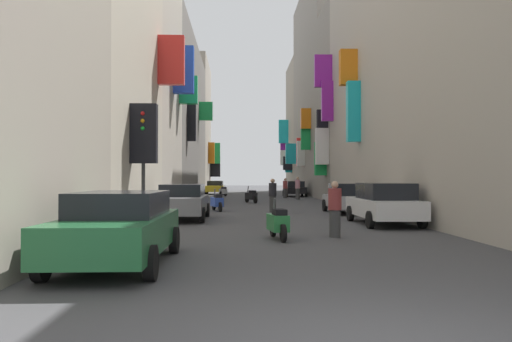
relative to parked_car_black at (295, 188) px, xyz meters
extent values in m
plane|color=#424244|center=(-3.71, -9.04, -0.73)|extent=(140.00, 140.00, 0.00)
cube|color=#BCB29E|center=(-11.71, -25.15, 5.41)|extent=(6.00, 9.32, 12.29)
cube|color=black|center=(-8.27, -27.27, 2.46)|extent=(0.88, 0.39, 1.99)
cube|color=red|center=(-8.12, -21.72, 6.28)|extent=(1.18, 0.40, 2.21)
cube|color=#B2A899|center=(-11.71, -16.43, 8.32)|extent=(6.00, 8.13, 18.10)
cube|color=blue|center=(-8.15, -16.53, 7.00)|extent=(1.13, 0.50, 2.65)
cube|color=green|center=(-8.16, -13.77, 6.37)|extent=(1.12, 0.52, 1.70)
cube|color=slate|center=(-11.71, -1.33, 6.00)|extent=(6.00, 22.07, 13.47)
cube|color=green|center=(-8.09, 1.29, 7.12)|extent=(1.24, 0.39, 1.70)
cube|color=black|center=(-8.41, -9.04, 4.89)|extent=(0.60, 0.55, 2.62)
cube|color=#9E9384|center=(-11.71, 15.33, 7.10)|extent=(6.00, 11.26, 15.66)
cube|color=orange|center=(-8.34, 15.07, 3.95)|extent=(0.75, 0.57, 2.54)
cube|color=green|center=(-8.06, 18.61, 4.09)|extent=(1.30, 0.36, 2.64)
cube|color=black|center=(-8.07, 19.35, 2.41)|extent=(1.29, 0.48, 2.64)
cube|color=#B2A899|center=(4.29, -24.63, 7.23)|extent=(6.00, 28.82, 15.92)
cube|color=orange|center=(0.83, -17.82, 6.91)|extent=(0.92, 0.54, 1.91)
cube|color=purple|center=(0.69, -10.88, 8.24)|extent=(1.20, 0.40, 2.20)
cube|color=#19B2BF|center=(0.95, -18.47, 4.44)|extent=(0.68, 0.49, 3.18)
cube|color=purple|center=(0.90, -11.29, 6.13)|extent=(0.78, 0.36, 2.70)
cube|color=gray|center=(4.29, -7.55, 6.55)|extent=(6.00, 5.34, 14.56)
cube|color=green|center=(0.87, -8.68, 2.35)|extent=(0.83, 0.53, 2.44)
cube|color=black|center=(0.89, -9.35, 4.53)|extent=(0.79, 0.40, 2.55)
cube|color=white|center=(0.83, -9.58, 3.19)|extent=(0.91, 0.45, 2.57)
cube|color=gray|center=(4.29, 3.53, 9.48)|extent=(6.00, 16.81, 20.42)
cube|color=white|center=(0.92, 2.66, 3.30)|extent=(0.73, 0.47, 2.40)
cube|color=#19B2BF|center=(0.62, 7.68, 3.51)|extent=(1.34, 0.56, 2.16)
cube|color=green|center=(0.87, -0.95, 4.69)|extent=(0.83, 0.45, 2.50)
cube|color=red|center=(0.92, 3.20, 3.46)|extent=(0.73, 0.45, 2.73)
cube|color=orange|center=(0.85, -1.22, 6.17)|extent=(0.87, 0.56, 1.78)
cube|color=#9E9384|center=(4.29, 16.45, 7.20)|extent=(6.00, 9.03, 15.87)
cube|color=purple|center=(0.82, 18.71, 5.43)|extent=(0.93, 0.44, 1.87)
cube|color=#19B2BF|center=(0.68, 18.00, 6.85)|extent=(1.21, 0.53, 2.96)
cube|color=white|center=(0.70, 16.05, 3.43)|extent=(1.18, 0.62, 1.84)
cube|color=#19B2BF|center=(0.88, 13.66, 2.53)|extent=(0.80, 0.55, 1.89)
cube|color=black|center=(0.74, 13.33, 2.67)|extent=(1.10, 0.37, 1.59)
cube|color=black|center=(0.00, 0.06, -0.15)|extent=(1.71, 4.04, 0.57)
cube|color=black|center=(0.00, -0.14, 0.39)|extent=(1.50, 2.26, 0.51)
cylinder|color=black|center=(-0.85, 1.39, -0.43)|extent=(0.18, 0.60, 0.60)
cylinder|color=black|center=(0.85, 1.39, -0.43)|extent=(0.18, 0.60, 0.60)
cylinder|color=black|center=(-0.85, -1.27, -0.43)|extent=(0.18, 0.60, 0.60)
cylinder|color=black|center=(0.85, -1.27, -0.43)|extent=(0.18, 0.60, 0.60)
cube|color=gold|center=(-7.44, 6.03, -0.13)|extent=(1.77, 4.43, 0.60)
cube|color=black|center=(-7.44, 6.25, 0.40)|extent=(1.56, 2.48, 0.48)
cylinder|color=black|center=(-6.55, 4.56, -0.43)|extent=(0.18, 0.60, 0.60)
cylinder|color=black|center=(-8.32, 4.56, -0.43)|extent=(0.18, 0.60, 0.60)
cylinder|color=black|center=(-6.55, 7.49, -0.43)|extent=(0.18, 0.60, 0.60)
cylinder|color=black|center=(-8.32, 7.49, -0.43)|extent=(0.18, 0.60, 0.60)
cube|color=white|center=(0.20, -26.15, -0.11)|extent=(1.76, 4.39, 0.63)
cube|color=black|center=(0.20, -26.37, 0.49)|extent=(1.55, 2.46, 0.58)
cylinder|color=black|center=(-0.69, -24.70, -0.43)|extent=(0.18, 0.60, 0.60)
cylinder|color=black|center=(1.08, -24.70, -0.43)|extent=(0.18, 0.60, 0.60)
cylinder|color=black|center=(-0.69, -27.60, -0.43)|extent=(0.18, 0.60, 0.60)
cylinder|color=black|center=(1.08, -27.60, -0.43)|extent=(0.18, 0.60, 0.60)
cube|color=#236638|center=(-7.44, -34.12, -0.10)|extent=(1.78, 4.46, 0.66)
cube|color=black|center=(-7.44, -33.90, 0.46)|extent=(1.57, 2.50, 0.47)
cylinder|color=black|center=(-6.55, -35.60, -0.43)|extent=(0.18, 0.60, 0.60)
cylinder|color=black|center=(-8.33, -35.60, -0.43)|extent=(0.18, 0.60, 0.60)
cylinder|color=black|center=(-6.55, -32.65, -0.43)|extent=(0.18, 0.60, 0.60)
cylinder|color=black|center=(-8.33, -32.65, -0.43)|extent=(0.18, 0.60, 0.60)
cube|color=slate|center=(-7.37, -23.87, -0.11)|extent=(1.84, 4.35, 0.65)
cube|color=black|center=(-7.37, -23.66, 0.46)|extent=(1.62, 2.44, 0.48)
cylinder|color=black|center=(-6.45, -25.31, -0.43)|extent=(0.18, 0.60, 0.60)
cylinder|color=black|center=(-8.29, -25.31, -0.43)|extent=(0.18, 0.60, 0.60)
cylinder|color=black|center=(-6.45, -22.44, -0.43)|extent=(0.18, 0.60, 0.60)
cylinder|color=black|center=(-8.29, -22.44, -0.43)|extent=(0.18, 0.60, 0.60)
cube|color=#B7B7BC|center=(0.14, -20.54, -0.15)|extent=(1.70, 3.96, 0.56)
cube|color=black|center=(0.14, -20.73, 0.41)|extent=(1.49, 2.22, 0.56)
cylinder|color=black|center=(-0.71, -19.23, -0.43)|extent=(0.18, 0.60, 0.60)
cylinder|color=black|center=(0.98, -19.23, -0.43)|extent=(0.18, 0.60, 0.60)
cylinder|color=black|center=(-0.71, -21.84, -0.43)|extent=(0.18, 0.60, 0.60)
cylinder|color=black|center=(0.98, -21.84, -0.43)|extent=(0.18, 0.60, 0.60)
cube|color=#287F3D|center=(-4.00, -30.25, -0.27)|extent=(0.58, 1.09, 0.45)
cube|color=black|center=(-3.97, -30.45, 0.04)|extent=(0.39, 0.60, 0.16)
cylinder|color=#4C4C51|center=(-4.07, -29.74, 0.06)|extent=(0.10, 0.28, 0.68)
cylinder|color=black|center=(-4.09, -29.61, -0.49)|extent=(0.17, 0.49, 0.48)
cylinder|color=black|center=(-3.91, -30.90, -0.49)|extent=(0.17, 0.49, 0.48)
cube|color=#2D4CAD|center=(-6.18, -18.77, -0.27)|extent=(0.74, 1.24, 0.45)
cube|color=black|center=(-6.13, -18.98, 0.04)|extent=(0.46, 0.63, 0.16)
cylinder|color=#4C4C51|center=(-6.34, -18.22, 0.06)|extent=(0.13, 0.28, 0.68)
cylinder|color=black|center=(-6.38, -18.08, -0.49)|extent=(0.23, 0.49, 0.48)
cylinder|color=black|center=(-5.99, -19.47, -0.49)|extent=(0.23, 0.49, 0.48)
cube|color=silver|center=(-6.46, 0.37, -0.27)|extent=(0.74, 1.17, 0.45)
cube|color=black|center=(-6.40, 0.57, 0.04)|extent=(0.47, 0.63, 0.16)
cylinder|color=#4C4C51|center=(-6.62, -0.15, 0.06)|extent=(0.14, 0.28, 0.68)
cylinder|color=black|center=(-6.66, -0.28, -0.49)|extent=(0.24, 0.49, 0.48)
cylinder|color=black|center=(-6.26, 1.02, -0.49)|extent=(0.24, 0.49, 0.48)
cube|color=black|center=(-4.23, -10.94, -0.27)|extent=(0.84, 1.20, 0.45)
cube|color=black|center=(-4.15, -11.14, 0.04)|extent=(0.51, 0.64, 0.16)
cylinder|color=#4C4C51|center=(-4.44, -10.42, 0.06)|extent=(0.16, 0.28, 0.68)
cylinder|color=black|center=(-4.50, -10.30, -0.49)|extent=(0.28, 0.48, 0.48)
cylinder|color=black|center=(-3.96, -11.59, -0.49)|extent=(0.28, 0.48, 0.48)
cylinder|color=#3A3A3A|center=(-0.48, -6.19, -0.30)|extent=(0.41, 0.41, 0.86)
cylinder|color=pink|center=(-0.48, -6.19, 0.47)|extent=(0.49, 0.49, 0.68)
sphere|color=tan|center=(-0.48, -6.19, 0.93)|extent=(0.23, 0.23, 0.23)
cylinder|color=#363636|center=(-1.19, -3.50, -0.33)|extent=(0.40, 0.40, 0.80)
cylinder|color=maroon|center=(-1.19, -3.50, 0.39)|extent=(0.47, 0.47, 0.64)
sphere|color=tan|center=(-1.19, -3.50, 0.82)|extent=(0.22, 0.22, 0.22)
cylinder|color=#343434|center=(-3.40, -19.80, -0.33)|extent=(0.44, 0.44, 0.81)
cylinder|color=black|center=(-3.40, -19.80, 0.39)|extent=(0.52, 0.52, 0.64)
sphere|color=tan|center=(-3.40, -19.80, 0.82)|extent=(0.22, 0.22, 0.22)
cylinder|color=#3C3C3C|center=(-2.32, -29.83, -0.34)|extent=(0.45, 0.45, 0.78)
cylinder|color=maroon|center=(-2.32, -29.83, 0.36)|extent=(0.54, 0.54, 0.62)
sphere|color=tan|center=(-2.32, -29.83, 0.78)|extent=(0.21, 0.21, 0.21)
cylinder|color=#2D2D2D|center=(-8.28, -27.32, 0.88)|extent=(0.12, 0.12, 3.22)
cube|color=black|center=(-8.28, -27.32, 2.86)|extent=(0.26, 0.26, 0.75)
sphere|color=red|center=(-8.28, -27.46, 3.11)|extent=(0.14, 0.14, 0.14)
sphere|color=orange|center=(-8.28, -27.46, 2.86)|extent=(0.14, 0.14, 0.14)
sphere|color=green|center=(-8.28, -27.46, 2.61)|extent=(0.14, 0.14, 0.14)
camera|label=1|loc=(-5.10, -43.70, 0.98)|focal=34.09mm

